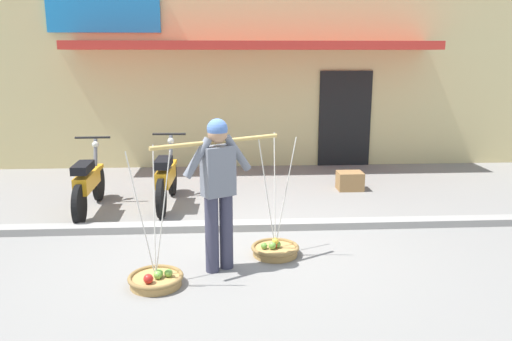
{
  "coord_description": "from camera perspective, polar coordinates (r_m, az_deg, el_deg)",
  "views": [
    {
      "loc": [
        -0.07,
        -5.87,
        2.37
      ],
      "look_at": [
        0.32,
        0.6,
        0.85
      ],
      "focal_mm": 35.47,
      "sensor_mm": 36.0,
      "label": 1
    }
  ],
  "objects": [
    {
      "name": "storefront_building",
      "position": [
        13.04,
        -0.99,
        12.0
      ],
      "size": [
        13.0,
        6.0,
        4.2
      ],
      "color": "#DBC684",
      "rests_on": "ground"
    },
    {
      "name": "fruit_basket_right_side",
      "position": [
        6.12,
        2.16,
        -8.81
      ],
      "size": [
        0.58,
        0.58,
        1.45
      ],
      "color": "#B2894C",
      "rests_on": "ground"
    },
    {
      "name": "sidewalk_curb",
      "position": [
        6.97,
        -2.69,
        -6.26
      ],
      "size": [
        20.0,
        0.24,
        0.1
      ],
      "primitive_type": "cube",
      "color": "gray",
      "rests_on": "ground"
    },
    {
      "name": "fruit_vendor",
      "position": [
        5.46,
        -4.27,
        -1.63
      ],
      "size": [
        1.34,
        0.78,
        1.7
      ],
      "color": "#38384C",
      "rests_on": "ground"
    },
    {
      "name": "motorcycle_nearest_shop",
      "position": [
        7.99,
        -18.39,
        -1.38
      ],
      "size": [
        0.54,
        1.82,
        1.09
      ],
      "color": "black",
      "rests_on": "ground"
    },
    {
      "name": "wooden_crate",
      "position": [
        9.06,
        10.54,
        -1.15
      ],
      "size": [
        0.44,
        0.36,
        0.32
      ],
      "primitive_type": "cube",
      "color": "olive",
      "rests_on": "ground"
    },
    {
      "name": "motorcycle_second_in_row",
      "position": [
        8.04,
        -10.06,
        -0.81
      ],
      "size": [
        0.54,
        1.82,
        1.09
      ],
      "color": "black",
      "rests_on": "ground"
    },
    {
      "name": "fruit_basket_left_side",
      "position": [
        5.46,
        -11.22,
        -11.87
      ],
      "size": [
        0.58,
        0.58,
        1.45
      ],
      "color": "#B2894C",
      "rests_on": "ground"
    },
    {
      "name": "ground_plane",
      "position": [
        6.33,
        -2.59,
        -8.79
      ],
      "size": [
        90.0,
        90.0,
        0.0
      ],
      "primitive_type": "plane",
      "color": "gray"
    }
  ]
}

